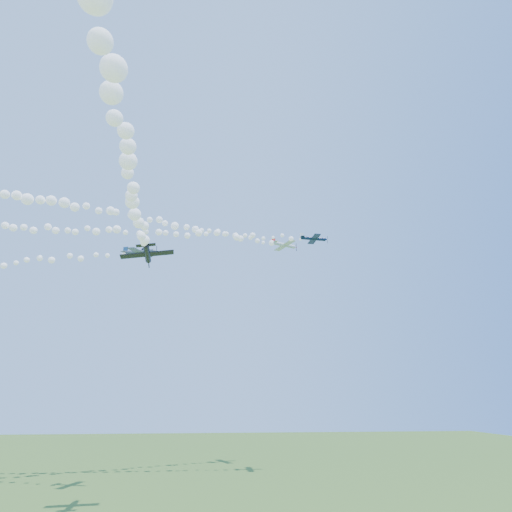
{
  "coord_description": "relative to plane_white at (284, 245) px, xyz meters",
  "views": [
    {
      "loc": [
        -4.53,
        -92.18,
        15.68
      ],
      "look_at": [
        4.8,
        -5.81,
        44.68
      ],
      "focal_mm": 30.0,
      "sensor_mm": 36.0,
      "label": 1
    }
  ],
  "objects": [
    {
      "name": "smoke_trail_navy",
      "position": [
        -37.5,
        -13.28,
        -3.05
      ],
      "size": [
        80.5,
        3.22,
        2.77
      ],
      "primitive_type": null,
      "color": "white"
    },
    {
      "name": "plane_navy",
      "position": [
        4.84,
        -12.93,
        -2.86
      ],
      "size": [
        7.02,
        7.32,
        2.37
      ],
      "rotation": [
        0.03,
        0.04,
        0.01
      ],
      "color": "#0D1C3B"
    },
    {
      "name": "ground",
      "position": [
        -14.69,
        -14.34,
        -54.86
      ],
      "size": [
        260.0,
        260.0,
        0.0
      ],
      "primitive_type": "plane",
      "color": "#395B22",
      "rests_on": "ground"
    },
    {
      "name": "plane_black",
      "position": [
        -29.52,
        -40.8,
        -17.32
      ],
      "size": [
        8.29,
        7.96,
        2.83
      ],
      "rotation": [
        -0.16,
        0.06,
        1.64
      ],
      "color": "black"
    },
    {
      "name": "smoke_trail_black",
      "position": [
        -26.72,
        -83.22,
        -17.56
      ],
      "size": [
        8.0,
        80.12,
        3.19
      ],
      "primitive_type": null,
      "color": "white"
    },
    {
      "name": "plane_grey",
      "position": [
        -33.33,
        -25.45,
        -11.95
      ],
      "size": [
        7.37,
        7.78,
        2.28
      ],
      "rotation": [
        0.09,
        0.01,
        -0.32
      ],
      "color": "#3E4A5A"
    },
    {
      "name": "smoke_trail_white",
      "position": [
        -37.17,
        -15.65,
        -0.3
      ],
      "size": [
        70.15,
        31.24,
        3.31
      ],
      "primitive_type": null,
      "color": "white"
    },
    {
      "name": "plane_white",
      "position": [
        0.0,
        0.0,
        0.0
      ],
      "size": [
        7.91,
        8.37,
        2.5
      ],
      "rotation": [
        -0.04,
        0.01,
        0.4
      ],
      "color": "silver"
    }
  ]
}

